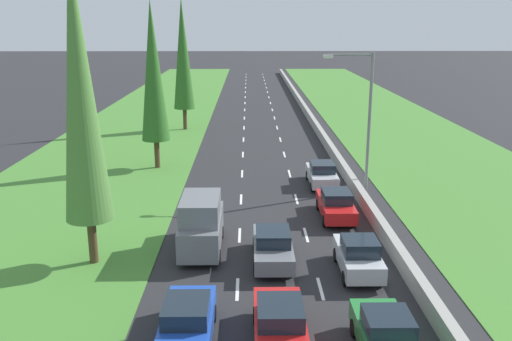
% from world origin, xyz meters
% --- Properties ---
extents(ground_plane, '(300.00, 300.00, 0.00)m').
position_xyz_m(ground_plane, '(0.00, 60.00, 0.00)').
color(ground_plane, '#28282B').
rests_on(ground_plane, ground).
extents(grass_verge_left, '(14.00, 140.00, 0.04)m').
position_xyz_m(grass_verge_left, '(-12.65, 60.00, 0.02)').
color(grass_verge_left, '#478433').
rests_on(grass_verge_left, ground).
extents(grass_verge_right, '(14.00, 140.00, 0.04)m').
position_xyz_m(grass_verge_right, '(14.35, 60.00, 0.02)').
color(grass_verge_right, '#478433').
rests_on(grass_verge_right, ground).
extents(median_barrier, '(0.44, 120.00, 0.85)m').
position_xyz_m(median_barrier, '(5.70, 60.00, 0.42)').
color(median_barrier, '#9E9B93').
rests_on(median_barrier, ground).
extents(lane_markings, '(3.64, 116.00, 0.01)m').
position_xyz_m(lane_markings, '(0.00, 60.00, 0.01)').
color(lane_markings, white).
rests_on(lane_markings, ground).
extents(green_hatchback_right_lane, '(1.74, 3.90, 1.72)m').
position_xyz_m(green_hatchback_right_lane, '(3.25, 16.15, 0.84)').
color(green_hatchback_right_lane, '#237A33').
rests_on(green_hatchback_right_lane, ground).
extents(silver_hatchback_right_lane, '(1.74, 3.90, 1.72)m').
position_xyz_m(silver_hatchback_right_lane, '(3.60, 22.46, 0.84)').
color(silver_hatchback_right_lane, silver).
rests_on(silver_hatchback_right_lane, ground).
extents(blue_sedan_left_lane_second, '(1.82, 4.50, 1.64)m').
position_xyz_m(blue_sedan_left_lane_second, '(-3.41, 17.07, 0.81)').
color(blue_sedan_left_lane_second, '#1E47B7').
rests_on(blue_sedan_left_lane_second, ground).
extents(red_sedan_right_lane, '(1.82, 4.50, 1.64)m').
position_xyz_m(red_sedan_right_lane, '(3.69, 29.59, 0.81)').
color(red_sedan_right_lane, red).
rests_on(red_sedan_right_lane, ground).
extents(grey_van_left_lane, '(1.96, 4.90, 2.82)m').
position_xyz_m(grey_van_left_lane, '(-3.56, 25.05, 1.40)').
color(grey_van_left_lane, slate).
rests_on(grey_van_left_lane, ground).
extents(red_sedan_centre_lane, '(1.82, 4.50, 1.64)m').
position_xyz_m(red_sedan_centre_lane, '(-0.20, 16.89, 0.81)').
color(red_sedan_centre_lane, red).
rests_on(red_sedan_centre_lane, ground).
extents(silver_sedan_right_lane, '(1.82, 4.50, 1.64)m').
position_xyz_m(silver_sedan_right_lane, '(3.73, 35.99, 0.81)').
color(silver_sedan_right_lane, silver).
rests_on(silver_sedan_right_lane, ground).
extents(grey_sedan_centre_lane, '(1.82, 4.50, 1.64)m').
position_xyz_m(grey_sedan_centre_lane, '(-0.15, 23.65, 0.81)').
color(grey_sedan_centre_lane, slate).
rests_on(grey_sedan_centre_lane, ground).
extents(poplar_tree_second, '(2.15, 2.15, 14.05)m').
position_xyz_m(poplar_tree_second, '(-8.48, 23.74, 8.08)').
color(poplar_tree_second, '#4C3823').
rests_on(poplar_tree_second, ground).
extents(poplar_tree_third, '(2.11, 2.11, 12.44)m').
position_xyz_m(poplar_tree_third, '(-8.25, 40.81, 7.27)').
color(poplar_tree_third, '#4C3823').
rests_on(poplar_tree_third, ground).
extents(poplar_tree_fourth, '(2.13, 2.13, 13.17)m').
position_xyz_m(poplar_tree_fourth, '(-7.84, 56.21, 7.64)').
color(poplar_tree_fourth, '#4C3823').
rests_on(poplar_tree_fourth, ground).
extents(street_light_mast, '(3.20, 0.28, 9.00)m').
position_xyz_m(street_light_mast, '(6.18, 34.86, 5.23)').
color(street_light_mast, gray).
rests_on(street_light_mast, ground).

